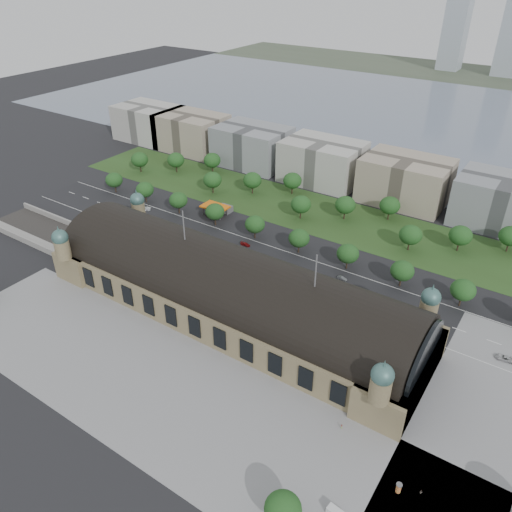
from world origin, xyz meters
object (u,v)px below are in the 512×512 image
Objects in this scene: pedestrian_2 at (421,492)px; bus_mid at (255,271)px; parked_car_0 at (123,232)px; advertising_column at (399,488)px; traffic_car_2 at (187,247)px; parked_car_4 at (190,251)px; bus_west at (243,267)px; traffic_car_1 at (147,209)px; parked_car_3 at (170,250)px; traffic_car_5 at (342,278)px; parked_car_2 at (189,252)px; traffic_car_0 at (112,216)px; pedestrian_0 at (342,427)px; parked_car_1 at (147,237)px; parked_car_6 at (202,262)px; traffic_car_6 at (505,358)px; traffic_car_3 at (245,244)px; parked_car_5 at (202,256)px; bus_east at (332,299)px; petrol_station at (221,208)px.

bus_mid is at bearing 24.20° from pedestrian_2.
advertising_column reaches higher than parked_car_0.
parked_car_4 is at bearing 51.55° from traffic_car_2.
traffic_car_2 reaches higher than parked_car_4.
bus_west is 6.33m from bus_mid.
parked_car_0 is (-35.58, -6.18, -0.05)m from traffic_car_2.
parked_car_3 is (39.28, -25.09, -0.07)m from traffic_car_1.
traffic_car_5 is 0.80× the size of parked_car_2.
traffic_car_0 is 48.27m from parked_car_3.
parked_car_4 is 112.62m from pedestrian_0.
parked_car_1 is (-93.57, -19.82, 0.04)m from traffic_car_5.
bus_mid is (24.66, 6.00, 0.71)m from parked_car_6.
parked_car_6 reaches higher than parked_car_1.
parked_car_0 is 67.72m from bus_west.
pedestrian_0 is (156.53, -55.35, -0.05)m from traffic_car_0.
parked_car_2 reaches higher than traffic_car_1.
traffic_car_1 is at bearing -100.20° from traffic_car_6.
parked_car_2 reaches higher than traffic_car_2.
traffic_car_3 is 26.12m from parked_car_4.
bus_mid reaches higher than traffic_car_3.
traffic_car_2 is at bearing 32.61° from pedestrian_2.
traffic_car_5 is at bearing -106.69° from traffic_car_6.
parked_car_0 is at bearing -119.16° from parked_car_3.
bus_mid is (27.27, 2.22, 0.74)m from parked_car_5.
pedestrian_2 reaches higher than parked_car_4.
traffic_car_3 is 0.90× the size of parked_car_5.
traffic_car_0 is 0.97× the size of traffic_car_3.
parked_car_4 is at bearing -92.94° from traffic_car_6.
parked_car_4 is 10.91m from parked_car_6.
traffic_car_5 is 17.35m from bus_east.
parked_car_2 is at bearing 153.48° from advertising_column.
traffic_car_1 is at bearing -150.55° from parked_car_2.
traffic_car_0 is at bearing 84.42° from bus_west.
traffic_car_0 is 124.23m from traffic_car_5.
parked_car_4 is 1.41× the size of advertising_column.
parked_car_2 is (-66.95, -19.67, 0.07)m from traffic_car_5.
traffic_car_3 is at bearing 103.87° from parked_car_2.
parked_car_1 is 0.96× the size of parked_car_6.
parked_car_0 is at bearing 173.49° from pedestrian_0.
traffic_car_0 reaches higher than parked_car_5.
parked_car_3 is (4.30, -44.28, -2.30)m from petrol_station.
parked_car_5 is 3.39× the size of pedestrian_2.
petrol_station reaches higher than parked_car_1.
traffic_car_2 is 3.27× the size of pedestrian_2.
pedestrian_0 is (139.40, -46.95, 0.08)m from parked_car_0.
traffic_car_3 is 48.17m from parked_car_1.
traffic_car_1 is 120.31m from bus_east.
pedestrian_2 is (-7.71, -63.80, -0.02)m from traffic_car_6.
traffic_car_5 is at bearing -61.01° from bus_mid.
parked_car_2 is at bearing -92.61° from traffic_car_6.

